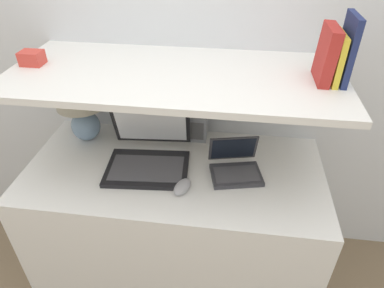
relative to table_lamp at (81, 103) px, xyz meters
The scene contains 13 objects.
wall_back 0.58m from the table_lamp, 23.60° to the left, with size 6.00×0.05×2.40m.
desk 0.79m from the table_lamp, 20.86° to the right, with size 1.37×0.67×0.77m.
back_riser 0.64m from the table_lamp, 19.03° to the left, with size 1.37×0.04×1.19m.
shelf 0.55m from the table_lamp, 12.99° to the right, with size 1.37×0.60×0.03m.
table_lamp is the anchor object (origin of this frame).
laptop_large 0.43m from the table_lamp, 23.77° to the right, with size 0.40×0.38×0.26m.
laptop_small 0.81m from the table_lamp, 13.13° to the right, with size 0.26×0.24×0.16m.
computer_mouse 0.67m from the table_lamp, 30.97° to the right, with size 0.09×0.12×0.04m.
router_box 0.57m from the table_lamp, ahead, with size 0.12×0.07×0.14m.
book_navy 1.20m from the table_lamp, ahead, with size 0.02×0.16×0.25m.
book_yellow 1.16m from the table_lamp, ahead, with size 0.02×0.16×0.19m.
book_red 1.13m from the table_lamp, ahead, with size 0.05×0.17×0.21m.
shelf_gadget 0.31m from the table_lamp, 136.27° to the right, with size 0.09×0.07×0.06m.
Camera 1 is at (0.25, -0.87, 1.78)m, focal length 32.00 mm.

